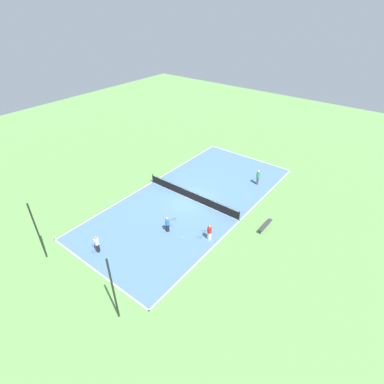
# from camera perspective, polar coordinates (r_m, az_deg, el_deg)

# --- Properties ---
(ground_plane) EXTENTS (80.00, 80.00, 0.00)m
(ground_plane) POSITION_cam_1_polar(r_m,az_deg,el_deg) (29.27, -0.00, -1.47)
(ground_plane) COLOR #60934C
(court_surface) EXTENTS (10.81, 22.95, 0.02)m
(court_surface) POSITION_cam_1_polar(r_m,az_deg,el_deg) (29.26, -0.00, -1.45)
(court_surface) COLOR #4C729E
(court_surface) RESTS_ON ground_plane
(tennis_net) EXTENTS (10.61, 0.10, 0.96)m
(tennis_net) POSITION_cam_1_polar(r_m,az_deg,el_deg) (28.98, -0.00, -0.64)
(tennis_net) COLOR black
(tennis_net) RESTS_ON court_surface
(bench) EXTENTS (0.36, 1.97, 0.45)m
(bench) POSITION_cam_1_polar(r_m,az_deg,el_deg) (26.34, 13.84, -6.12)
(bench) COLOR #333338
(bench) RESTS_ON ground_plane
(player_near_white) EXTENTS (0.84, 0.94, 1.54)m
(player_near_white) POSITION_cam_1_polar(r_m,az_deg,el_deg) (24.30, -17.69, -9.27)
(player_near_white) COLOR black
(player_near_white) RESTS_ON court_surface
(player_near_blue) EXTENTS (0.78, 0.97, 1.47)m
(player_near_blue) POSITION_cam_1_polar(r_m,az_deg,el_deg) (25.10, -4.68, -5.99)
(player_near_blue) COLOR black
(player_near_blue) RESTS_ON court_surface
(player_far_green) EXTENTS (0.52, 0.98, 1.68)m
(player_far_green) POSITION_cam_1_polar(r_m,az_deg,el_deg) (31.89, 12.47, 2.96)
(player_far_green) COLOR #4C4C51
(player_far_green) RESTS_ON court_surface
(player_coach_red) EXTENTS (0.61, 0.99, 1.46)m
(player_coach_red) POSITION_cam_1_polar(r_m,az_deg,el_deg) (24.30, 3.32, -7.53)
(player_coach_red) COLOR white
(player_coach_red) RESTS_ON court_surface
(tennis_ball_far_baseline) EXTENTS (0.07, 0.07, 0.07)m
(tennis_ball_far_baseline) POSITION_cam_1_polar(r_m,az_deg,el_deg) (24.96, -1.73, -8.57)
(tennis_ball_far_baseline) COLOR #CCE033
(tennis_ball_far_baseline) RESTS_ON court_surface
(tennis_ball_midcourt) EXTENTS (0.07, 0.07, 0.07)m
(tennis_ball_midcourt) POSITION_cam_1_polar(r_m,az_deg,el_deg) (28.86, 2.43, -1.93)
(tennis_ball_midcourt) COLOR #CCE033
(tennis_ball_midcourt) RESTS_ON court_surface
(tennis_ball_near_net) EXTENTS (0.07, 0.07, 0.07)m
(tennis_ball_near_net) POSITION_cam_1_polar(r_m,az_deg,el_deg) (31.53, 7.94, 1.12)
(tennis_ball_near_net) COLOR #CCE033
(tennis_ball_near_net) RESTS_ON court_surface
(fence_post_back_left) EXTENTS (0.12, 0.12, 5.02)m
(fence_post_back_left) POSITION_cam_1_polar(r_m,az_deg,el_deg) (18.76, -14.77, -17.57)
(fence_post_back_left) COLOR black
(fence_post_back_left) RESTS_ON ground_plane
(fence_post_back_right) EXTENTS (0.12, 0.12, 5.02)m
(fence_post_back_right) POSITION_cam_1_polar(r_m,az_deg,el_deg) (24.39, -27.34, -6.76)
(fence_post_back_right) COLOR black
(fence_post_back_right) RESTS_ON ground_plane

